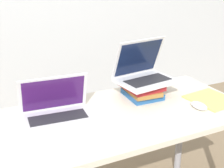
# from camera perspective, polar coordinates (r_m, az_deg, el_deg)

# --- Properties ---
(desk) EXTENTS (1.46, 0.68, 0.77)m
(desk) POSITION_cam_1_polar(r_m,az_deg,el_deg) (1.72, 1.07, -8.25)
(desk) COLOR beige
(desk) RESTS_ON ground_plane
(laptop_left) EXTENTS (0.38, 0.24, 0.22)m
(laptop_left) POSITION_cam_1_polar(r_m,az_deg,el_deg) (1.66, -10.15, -4.63)
(laptop_left) COLOR silver
(laptop_left) RESTS_ON desk
(book_stack) EXTENTS (0.21, 0.25, 0.10)m
(book_stack) POSITION_cam_1_polar(r_m,az_deg,el_deg) (1.88, 5.45, -0.95)
(book_stack) COLOR #235693
(book_stack) RESTS_ON desk
(laptop_on_books) EXTENTS (0.36, 0.29, 0.25)m
(laptop_on_books) POSITION_cam_1_polar(r_m,az_deg,el_deg) (1.87, 5.79, 2.03)
(laptop_on_books) COLOR silver
(laptop_on_books) RESTS_ON book_stack
(wireless_keyboard) EXTENTS (0.28, 0.13, 0.01)m
(wireless_keyboard) POSITION_cam_1_polar(r_m,az_deg,el_deg) (1.66, 10.79, -6.00)
(wireless_keyboard) COLOR white
(wireless_keyboard) RESTS_ON desk
(mouse) EXTENTS (0.07, 0.11, 0.03)m
(mouse) POSITION_cam_1_polar(r_m,az_deg,el_deg) (1.81, 15.63, -3.83)
(mouse) COLOR white
(mouse) RESTS_ON desk
(notepad) EXTENTS (0.27, 0.28, 0.01)m
(notepad) POSITION_cam_1_polar(r_m,az_deg,el_deg) (1.94, 17.71, -2.70)
(notepad) COLOR #EFE066
(notepad) RESTS_ON desk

